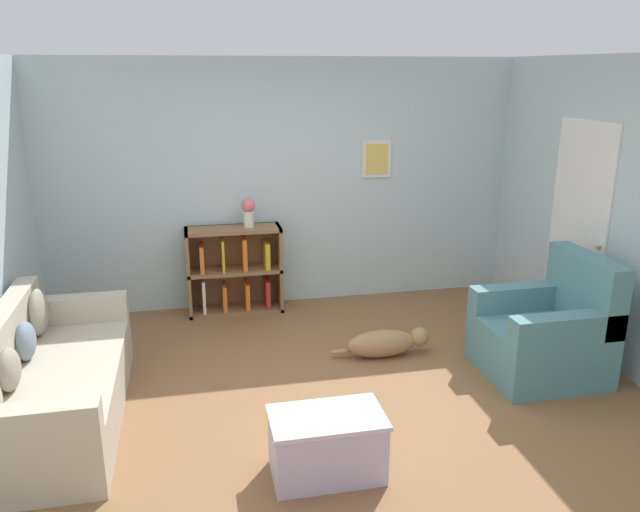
{
  "coord_description": "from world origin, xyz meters",
  "views": [
    {
      "loc": [
        -0.98,
        -4.24,
        2.49
      ],
      "look_at": [
        0.0,
        0.4,
        1.05
      ],
      "focal_mm": 35.0,
      "sensor_mm": 36.0,
      "label": 1
    }
  ],
  "objects_px": {
    "recliner_chair": "(547,333)",
    "coffee_table": "(327,443)",
    "dog": "(386,343)",
    "couch": "(48,384)",
    "vase": "(248,211)",
    "bookshelf": "(235,271)"
  },
  "relations": [
    {
      "from": "couch",
      "to": "bookshelf",
      "type": "height_order",
      "value": "bookshelf"
    },
    {
      "from": "bookshelf",
      "to": "coffee_table",
      "type": "xyz_separation_m",
      "value": [
        0.33,
        -2.95,
        -0.22
      ]
    },
    {
      "from": "recliner_chair",
      "to": "dog",
      "type": "distance_m",
      "value": 1.37
    },
    {
      "from": "bookshelf",
      "to": "dog",
      "type": "distance_m",
      "value": 1.88
    },
    {
      "from": "vase",
      "to": "dog",
      "type": "bearing_deg",
      "value": -52.35
    },
    {
      "from": "dog",
      "to": "vase",
      "type": "distance_m",
      "value": 1.98
    },
    {
      "from": "coffee_table",
      "to": "dog",
      "type": "distance_m",
      "value": 1.79
    },
    {
      "from": "coffee_table",
      "to": "vase",
      "type": "bearing_deg",
      "value": 93.42
    },
    {
      "from": "recliner_chair",
      "to": "dog",
      "type": "height_order",
      "value": "recliner_chair"
    },
    {
      "from": "coffee_table",
      "to": "vase",
      "type": "relative_size",
      "value": 2.39
    },
    {
      "from": "couch",
      "to": "coffee_table",
      "type": "height_order",
      "value": "couch"
    },
    {
      "from": "couch",
      "to": "recliner_chair",
      "type": "height_order",
      "value": "recliner_chair"
    },
    {
      "from": "couch",
      "to": "vase",
      "type": "relative_size",
      "value": 6.71
    },
    {
      "from": "couch",
      "to": "dog",
      "type": "distance_m",
      "value": 2.78
    },
    {
      "from": "couch",
      "to": "bookshelf",
      "type": "relative_size",
      "value": 2.05
    },
    {
      "from": "recliner_chair",
      "to": "coffee_table",
      "type": "height_order",
      "value": "recliner_chair"
    },
    {
      "from": "couch",
      "to": "dog",
      "type": "height_order",
      "value": "couch"
    },
    {
      "from": "vase",
      "to": "coffee_table",
      "type": "bearing_deg",
      "value": -86.58
    },
    {
      "from": "coffee_table",
      "to": "recliner_chair",
      "type": "bearing_deg",
      "value": 24.86
    },
    {
      "from": "dog",
      "to": "couch",
      "type": "bearing_deg",
      "value": -169.23
    },
    {
      "from": "recliner_chair",
      "to": "coffee_table",
      "type": "bearing_deg",
      "value": -155.14
    },
    {
      "from": "bookshelf",
      "to": "vase",
      "type": "distance_m",
      "value": 0.66
    }
  ]
}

